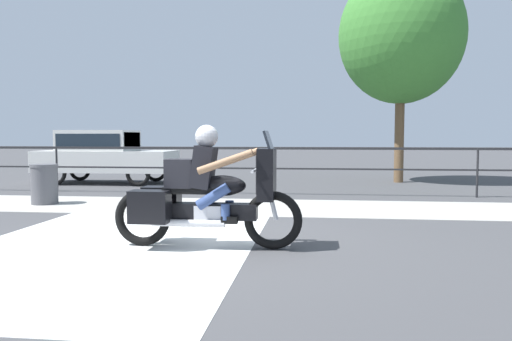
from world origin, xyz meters
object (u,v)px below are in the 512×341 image
object	(u,v)px
motorcycle	(205,193)
parked_car	(104,153)
tree_behind_sign	(401,36)
trash_bin	(44,184)

from	to	relation	value
motorcycle	parked_car	world-z (taller)	parked_car
motorcycle	tree_behind_sign	bearing A→B (deg)	66.52
motorcycle	trash_bin	size ratio (longest dim) A/B	2.90
trash_bin	tree_behind_sign	distance (m)	10.82
parked_car	tree_behind_sign	bearing A→B (deg)	11.30
tree_behind_sign	motorcycle	bearing A→B (deg)	-112.48
parked_car	trash_bin	distance (m)	4.64
parked_car	tree_behind_sign	xyz separation A→B (m)	(8.81, 1.39, 3.51)
motorcycle	parked_car	size ratio (longest dim) A/B	0.60
trash_bin	parked_car	bearing A→B (deg)	98.86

